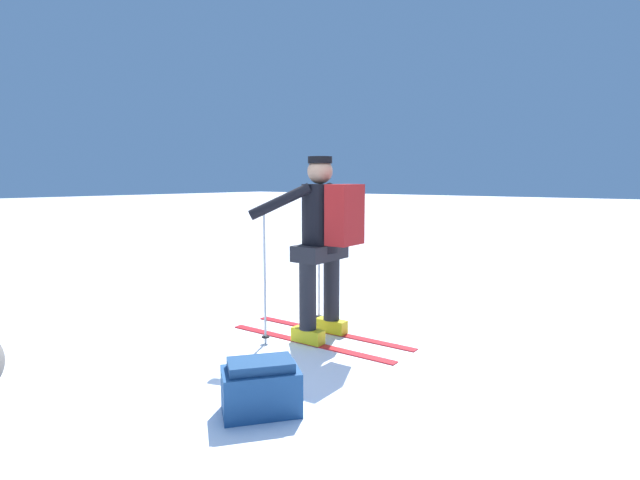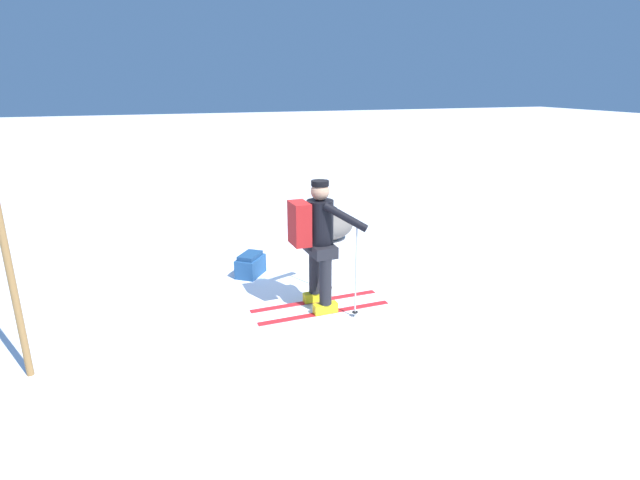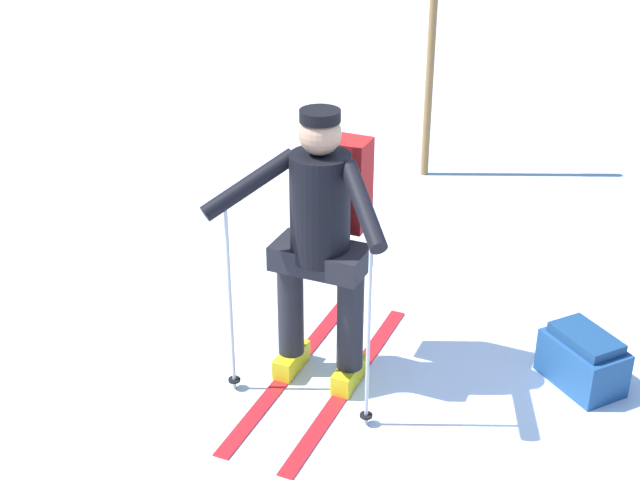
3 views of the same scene
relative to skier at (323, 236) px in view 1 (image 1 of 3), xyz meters
The scene contains 3 objects.
ground_plane 1.18m from the skier, 97.44° to the left, with size 80.00×80.00×0.00m, color white.
skier is the anchor object (origin of this frame).
dropped_backpack 1.68m from the skier, 112.71° to the left, with size 0.52×0.55×0.34m.
Camera 1 is at (-2.58, 2.76, 1.43)m, focal length 28.00 mm.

